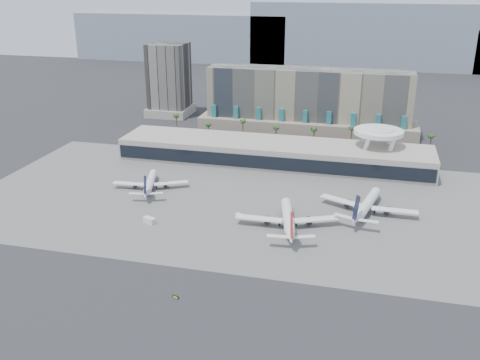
% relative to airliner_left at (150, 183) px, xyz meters
% --- Properties ---
extents(ground, '(900.00, 900.00, 0.00)m').
position_rel_airliner_left_xyz_m(ground, '(50.86, -57.36, -3.31)').
color(ground, '#232326').
rests_on(ground, ground).
extents(apron_pad, '(260.00, 130.00, 0.06)m').
position_rel_airliner_left_xyz_m(apron_pad, '(50.86, -2.36, -3.28)').
color(apron_pad, '#5B5B59').
rests_on(apron_pad, ground).
extents(mountain_ridge, '(680.00, 60.00, 70.00)m').
position_rel_airliner_left_xyz_m(mountain_ridge, '(78.74, 412.64, 26.58)').
color(mountain_ridge, gray).
rests_on(mountain_ridge, ground).
extents(hotel, '(140.00, 30.00, 42.00)m').
position_rel_airliner_left_xyz_m(hotel, '(60.86, 117.05, 13.49)').
color(hotel, gray).
rests_on(hotel, ground).
extents(office_tower, '(30.00, 30.00, 52.00)m').
position_rel_airliner_left_xyz_m(office_tower, '(-44.14, 142.64, 19.62)').
color(office_tower, black).
rests_on(office_tower, ground).
extents(terminal, '(170.00, 32.50, 14.50)m').
position_rel_airliner_left_xyz_m(terminal, '(50.86, 52.48, 3.20)').
color(terminal, '#B4AD9E').
rests_on(terminal, ground).
extents(saucer_structure, '(26.00, 26.00, 21.89)m').
position_rel_airliner_left_xyz_m(saucer_structure, '(105.86, 58.64, 15.14)').
color(saucer_structure, white).
rests_on(saucer_structure, ground).
extents(palm_row, '(157.80, 2.80, 13.10)m').
position_rel_airliner_left_xyz_m(palm_row, '(57.86, 87.64, 7.18)').
color(palm_row, brown).
rests_on(palm_row, ground).
extents(airliner_left, '(35.81, 37.11, 13.14)m').
position_rel_airliner_left_xyz_m(airliner_left, '(0.00, 0.00, 0.00)').
color(airliner_left, white).
rests_on(airliner_left, ground).
extents(airliner_centre, '(42.74, 44.42, 15.54)m').
position_rel_airliner_left_xyz_m(airliner_centre, '(71.74, -25.15, 0.60)').
color(airliner_centre, white).
rests_on(airliner_centre, ground).
extents(airliner_right, '(42.66, 44.33, 15.52)m').
position_rel_airliner_left_xyz_m(airliner_right, '(102.79, -2.96, 0.60)').
color(airliner_right, white).
rests_on(airliner_right, ground).
extents(service_vehicle_a, '(5.74, 4.26, 2.53)m').
position_rel_airliner_left_xyz_m(service_vehicle_a, '(14.79, -35.84, -2.05)').
color(service_vehicle_a, silver).
rests_on(service_vehicle_a, ground).
extents(service_vehicle_b, '(3.77, 3.08, 1.69)m').
position_rel_airliner_left_xyz_m(service_vehicle_b, '(49.90, -21.25, -2.47)').
color(service_vehicle_b, white).
rests_on(service_vehicle_b, ground).
extents(taxiway_sign, '(2.25, 0.88, 1.02)m').
position_rel_airliner_left_xyz_m(taxiway_sign, '(45.13, -85.98, -2.81)').
color(taxiway_sign, black).
rests_on(taxiway_sign, ground).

